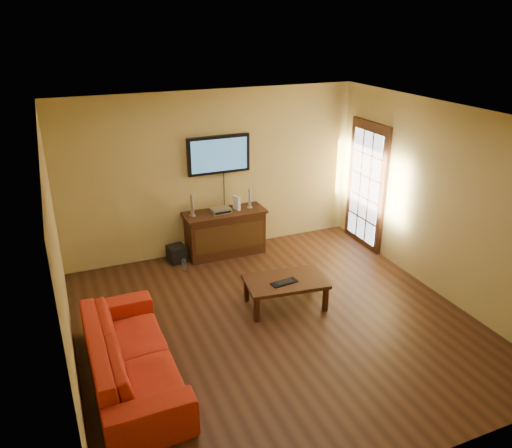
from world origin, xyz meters
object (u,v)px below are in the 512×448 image
keyboard (284,282)px  bottle (184,265)px  coffee_table (285,283)px  sofa (130,346)px  speaker_right (250,199)px  subwoofer (177,254)px  media_console (225,233)px  game_console (237,203)px  speaker_left (192,206)px  av_receiver (221,210)px  television (219,155)px

keyboard → bottle: bearing=121.1°
coffee_table → sofa: size_ratio=0.53×
speaker_right → subwoofer: speaker_right is taller
media_console → game_console: size_ratio=5.97×
coffee_table → subwoofer: (-1.04, 1.92, -0.22)m
sofa → speaker_left: (1.47, 2.62, 0.49)m
speaker_right → av_receiver: size_ratio=1.03×
coffee_table → sofa: (-2.22, -0.71, 0.08)m
television → keyboard: television is taller
speaker_left → keyboard: size_ratio=0.94×
game_console → subwoofer: size_ratio=0.83×
speaker_left → bottle: (-0.28, -0.37, -0.82)m
speaker_left → game_console: bearing=0.6°
game_console → subwoofer: (-1.06, -0.00, -0.74)m
speaker_left → sofa: bearing=-119.3°
av_receiver → bottle: size_ratio=1.42×
coffee_table → speaker_left: size_ratio=3.25×
media_console → television: (-0.00, 0.22, 1.29)m
speaker_right → game_console: (-0.23, 0.01, -0.04)m
television → game_console: 0.85m
television → av_receiver: size_ratio=3.27×
sofa → av_receiver: bearing=-37.3°
bottle → keyboard: (0.97, -1.61, 0.31)m
keyboard → av_receiver: bearing=96.5°
media_console → sofa: size_ratio=0.61×
coffee_table → av_receiver: bearing=98.4°
television → coffee_table: 2.49m
television → coffee_table: bearing=-84.5°
subwoofer → keyboard: 2.24m
media_console → speaker_right: 0.70m
game_console → bottle: bearing=-174.4°
television → speaker_right: size_ratio=3.18×
speaker_left → subwoofer: bearing=178.6°
game_console → speaker_right: bearing=-16.0°
television → sofa: (-2.01, -2.82, -1.23)m
media_console → keyboard: (0.15, -1.96, 0.03)m
av_receiver → subwoofer: 1.01m
television → media_console: bearing=-90.0°
television → subwoofer: size_ratio=3.83×
subwoofer → bottle: 0.38m
sofa → game_console: 3.48m
coffee_table → sofa: bearing=-162.2°
sofa → av_receiver: (1.94, 2.59, 0.36)m
coffee_table → television: bearing=95.5°
game_console → coffee_table: bearing=-105.0°
media_console → coffee_table: bearing=-83.8°
television → coffee_table: television is taller
sofa → speaker_right: (2.47, 2.62, 0.48)m
coffee_table → bottle: bearing=123.6°
media_console → bottle: size_ratio=6.05×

